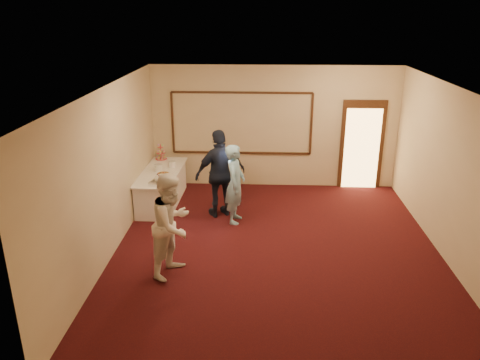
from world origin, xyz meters
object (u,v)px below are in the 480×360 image
Objects in this scene: pavlova_tray at (162,179)px; man at (235,184)px; buffet_table at (162,187)px; plate_stack_b at (172,164)px; guest at (220,174)px; tart at (163,174)px; woman at (172,225)px; cupcake_stand at (161,153)px; plate_stack_a at (158,168)px.

pavlova_tray is 0.37× the size of man.
plate_stack_b reaches higher than buffet_table.
guest reaches higher than buffet_table.
pavlova_tray reaches higher than tart.
pavlova_tray is at bearing 90.68° from man.
pavlova_tray reaches higher than buffet_table.
woman is (0.82, -2.99, 0.50)m from buffet_table.
woman is at bearing -79.51° from plate_stack_b.
cupcake_stand is at bearing 122.52° from plate_stack_b.
plate_stack_b is 0.61m from tart.
cupcake_stand is at bearing -70.47° from guest.
pavlova_tray is 2.13× the size of tart.
cupcake_stand is 0.71m from plate_stack_b.
tart is (-0.07, 0.47, -0.06)m from pavlova_tray.
tart is (0.17, -0.30, -0.05)m from plate_stack_a.
plate_stack_b is 0.09× the size of woman.
pavlova_tray is at bearing -76.01° from buffet_table.
woman is (-0.92, -2.08, 0.05)m from man.
tart is at bearing -40.61° from guest.
man is at bearing -43.64° from cupcake_stand.
tart is (0.30, -1.20, -0.12)m from cupcake_stand.
cupcake_stand reaches higher than plate_stack_b.
cupcake_stand reaches higher than pavlova_tray.
plate_stack_b is (0.38, -0.60, -0.08)m from cupcake_stand.
buffet_table is 13.00× the size of plate_stack_b.
tart is at bearing -67.29° from buffet_table.
buffet_table is 0.46m from plate_stack_a.
plate_stack_a reaches higher than plate_stack_b.
plate_stack_a is at bearing -49.58° from guest.
cupcake_stand reaches higher than tart.
woman reaches higher than tart.
plate_stack_a is (-0.24, 0.76, -0.01)m from pavlova_tray.
plate_stack_b is (0.20, 0.32, 0.45)m from buffet_table.
buffet_table is at bearing 38.35° from woman.
cupcake_stand is at bearing 53.01° from man.
man reaches higher than buffet_table.
woman is (0.99, -3.91, -0.03)m from cupcake_stand.
guest is at bearing 53.26° from man.
pavlova_tray is 0.35× the size of woman.
plate_stack_a is (0.12, -0.90, -0.07)m from cupcake_stand.
buffet_table is 1.15× the size of guest.
plate_stack_a reaches higher than buffet_table.
guest is (1.59, -1.52, 0.03)m from cupcake_stand.
cupcake_stand is at bearing 100.96° from buffet_table.
plate_stack_b is at bearing -57.48° from cupcake_stand.
guest is at bearing 6.91° from pavlova_tray.
buffet_table is 0.91m from pavlova_tray.
woman is (0.87, -3.00, 0.04)m from plate_stack_a.
tart is at bearing -76.13° from cupcake_stand.
guest is (0.59, 2.39, 0.06)m from woman.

